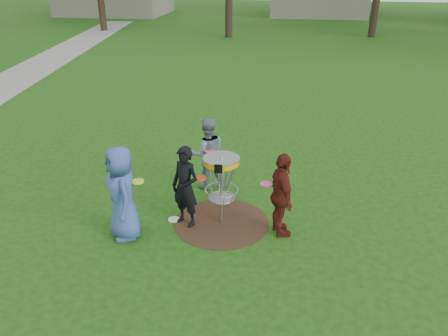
# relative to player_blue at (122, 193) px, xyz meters

# --- Properties ---
(ground) EXTENTS (100.00, 100.00, 0.00)m
(ground) POSITION_rel_player_blue_xyz_m (1.62, 0.67, -0.86)
(ground) COLOR #19470F
(ground) RESTS_ON ground
(dirt_patch) EXTENTS (1.80, 1.80, 0.01)m
(dirt_patch) POSITION_rel_player_blue_xyz_m (1.62, 0.67, -0.86)
(dirt_patch) COLOR #47331E
(dirt_patch) RESTS_ON ground
(player_blue) EXTENTS (0.91, 1.00, 1.72)m
(player_blue) POSITION_rel_player_blue_xyz_m (0.00, 0.00, 0.00)
(player_blue) COLOR #38549B
(player_blue) RESTS_ON ground
(player_black) EXTENTS (0.67, 0.59, 1.55)m
(player_black) POSITION_rel_player_blue_xyz_m (0.98, 0.54, -0.08)
(player_black) COLOR black
(player_black) RESTS_ON ground
(player_grey) EXTENTS (0.92, 0.82, 1.58)m
(player_grey) POSITION_rel_player_blue_xyz_m (1.10, 2.04, -0.07)
(player_grey) COLOR slate
(player_grey) RESTS_ON ground
(player_maroon) EXTENTS (0.67, 0.99, 1.57)m
(player_maroon) POSITION_rel_player_blue_xyz_m (2.71, 0.48, -0.07)
(player_maroon) COLOR #561A13
(player_maroon) RESTS_ON ground
(disc_on_grass) EXTENTS (0.22, 0.22, 0.02)m
(disc_on_grass) POSITION_rel_player_blue_xyz_m (0.71, 0.62, -0.85)
(disc_on_grass) COLOR silver
(disc_on_grass) RESTS_ON ground
(disc_golf_basket) EXTENTS (0.66, 0.67, 1.38)m
(disc_golf_basket) POSITION_rel_player_blue_xyz_m (1.62, 0.67, 0.16)
(disc_golf_basket) COLOR #9EA0A5
(disc_golf_basket) RESTS_ON ground
(held_discs) EXTENTS (2.40, 1.90, 0.12)m
(held_discs) POSITION_rel_player_blue_xyz_m (1.29, 0.75, 0.12)
(held_discs) COLOR #C4FF1C
(held_discs) RESTS_ON ground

